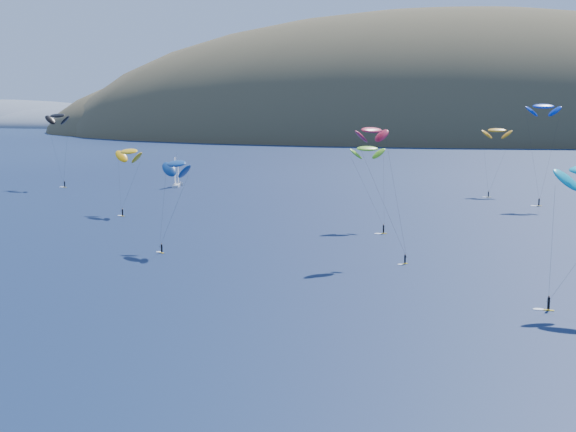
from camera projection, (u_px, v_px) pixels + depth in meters
The scene contains 10 objects.
island at pixel (476, 151), 594.12m from camera, with size 730.00×300.00×210.00m.
headland at pixel (7, 127), 863.23m from camera, with size 460.00×250.00×60.00m.
sailboat at pixel (176, 184), 256.44m from camera, with size 8.88×7.61×10.74m.
kitesurfer_1 at pixel (129, 152), 197.19m from camera, with size 9.96×11.70×17.67m.
kitesurfer_3 at pixel (367, 149), 175.39m from camera, with size 9.30×12.96×19.27m.
kitesurfer_4 at pixel (543, 107), 209.61m from camera, with size 9.06×5.79×28.41m.
kitesurfer_9 at pixel (372, 130), 141.29m from camera, with size 10.69×10.50×24.53m.
kitesurfer_10 at pixel (177, 164), 150.33m from camera, with size 8.84×10.88×18.33m.
kitesurfer_11 at pixel (497, 130), 235.13m from camera, with size 8.26×11.66×21.03m.
kitesurfer_12 at pixel (57, 116), 254.54m from camera, with size 10.03×7.01×25.12m.
Camera 1 is at (11.15, -47.92, 28.29)m, focal length 50.00 mm.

